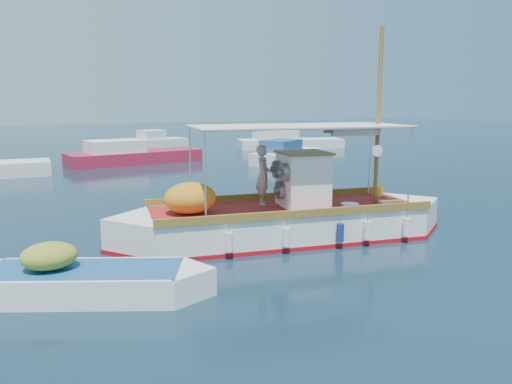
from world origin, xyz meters
name	(u,v)px	position (x,y,z in m)	size (l,w,h in m)	color
ground	(286,232)	(0.00, 0.00, 0.00)	(160.00, 160.00, 0.00)	black
fishing_caique	(284,220)	(-0.41, -0.59, 0.58)	(10.68, 4.25, 6.60)	white
dinghy	(82,284)	(-6.60, -2.66, 0.29)	(5.16, 3.19, 1.39)	white
bg_boat_n	(131,156)	(-0.46, 20.18, 0.49)	(9.11, 3.95, 1.80)	#A11A31
bg_boat_ne	(287,155)	(9.11, 15.81, 0.49)	(6.63, 5.10, 1.80)	silver
bg_boat_e	(287,143)	(14.31, 24.74, 0.49)	(9.54, 4.69, 1.80)	silver
bg_boat_far_n	(157,142)	(4.12, 30.12, 0.49)	(5.40, 3.47, 1.80)	silver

